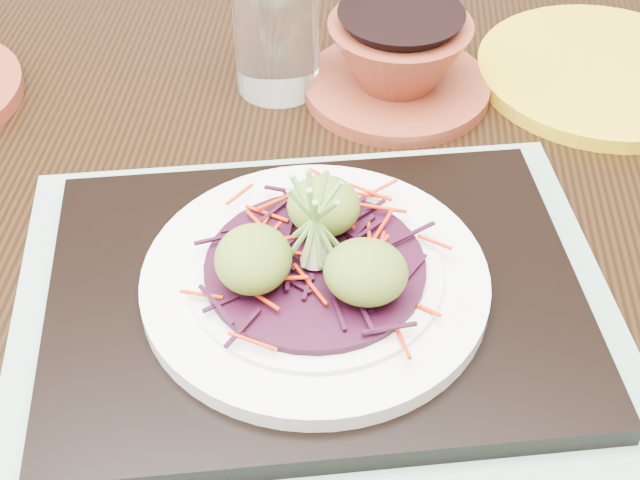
% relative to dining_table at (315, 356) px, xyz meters
% --- Properties ---
extents(dining_table, '(1.30, 0.93, 0.77)m').
position_rel_dining_table_xyz_m(dining_table, '(0.00, 0.00, 0.00)').
color(dining_table, black).
rests_on(dining_table, ground).
extents(placemat, '(0.48, 0.42, 0.00)m').
position_rel_dining_table_xyz_m(placemat, '(0.01, -0.04, 0.10)').
color(placemat, '#82A891').
rests_on(placemat, dining_table).
extents(serving_tray, '(0.41, 0.35, 0.02)m').
position_rel_dining_table_xyz_m(serving_tray, '(0.01, -0.04, 0.11)').
color(serving_tray, black).
rests_on(serving_tray, placemat).
extents(white_plate, '(0.23, 0.23, 0.02)m').
position_rel_dining_table_xyz_m(white_plate, '(0.01, -0.04, 0.13)').
color(white_plate, silver).
rests_on(white_plate, serving_tray).
extents(cabbage_bed, '(0.15, 0.15, 0.01)m').
position_rel_dining_table_xyz_m(cabbage_bed, '(0.01, -0.04, 0.14)').
color(cabbage_bed, black).
rests_on(cabbage_bed, white_plate).
extents(carrot_julienne, '(0.18, 0.18, 0.01)m').
position_rel_dining_table_xyz_m(carrot_julienne, '(0.01, -0.04, 0.15)').
color(carrot_julienne, red).
rests_on(carrot_julienne, cabbage_bed).
extents(guacamole_scoops, '(0.13, 0.11, 0.04)m').
position_rel_dining_table_xyz_m(guacamole_scoops, '(0.01, -0.04, 0.16)').
color(guacamole_scoops, '#5C7322').
rests_on(guacamole_scoops, cabbage_bed).
extents(scallion_garnish, '(0.05, 0.05, 0.08)m').
position_rel_dining_table_xyz_m(scallion_garnish, '(0.01, -0.04, 0.18)').
color(scallion_garnish, '#7AB247').
rests_on(scallion_garnish, cabbage_bed).
extents(water_glass, '(0.09, 0.09, 0.11)m').
position_rel_dining_table_xyz_m(water_glass, '(-0.07, 0.22, 0.15)').
color(water_glass, white).
rests_on(water_glass, dining_table).
extents(terracotta_bowl_set, '(0.21, 0.21, 0.07)m').
position_rel_dining_table_xyz_m(terracotta_bowl_set, '(0.04, 0.23, 0.13)').
color(terracotta_bowl_set, maroon).
rests_on(terracotta_bowl_set, dining_table).
extents(yellow_plate, '(0.28, 0.28, 0.01)m').
position_rel_dining_table_xyz_m(yellow_plate, '(0.22, 0.28, 0.11)').
color(yellow_plate, gold).
rests_on(yellow_plate, dining_table).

